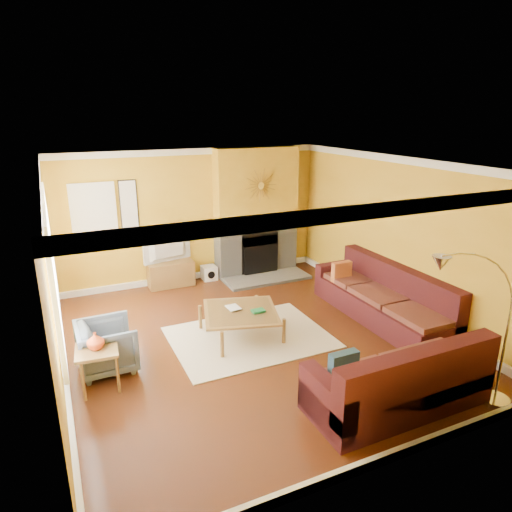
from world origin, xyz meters
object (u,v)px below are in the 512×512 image
sectional_sofa (350,317)px  arc_lamp (474,336)px  side_table (99,369)px  coffee_table (241,323)px  armchair (107,346)px  media_console (171,274)px

sectional_sofa → arc_lamp: (0.21, -1.96, 0.57)m
sectional_sofa → arc_lamp: bearing=-83.8°
side_table → arc_lamp: 4.52m
coffee_table → sectional_sofa: bearing=-33.5°
coffee_table → arc_lamp: arc_lamp is taller
coffee_table → armchair: (-2.03, -0.12, 0.13)m
side_table → arc_lamp: size_ratio=0.28×
armchair → arc_lamp: size_ratio=0.37×
sectional_sofa → side_table: size_ratio=6.87×
sectional_sofa → side_table: bearing=174.1°
coffee_table → side_table: 2.26m
coffee_table → arc_lamp: bearing=-60.8°
sectional_sofa → media_console: sectional_sofa is taller
media_console → side_table: 3.62m
media_console → arc_lamp: arc_lamp is taller
arc_lamp → media_console: bearing=110.4°
media_console → side_table: bearing=-119.0°
coffee_table → side_table: side_table is taller
arc_lamp → side_table: bearing=148.5°
side_table → arc_lamp: (3.80, -2.33, 0.73)m
sectional_sofa → media_console: 3.99m
sectional_sofa → side_table: sectional_sofa is taller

